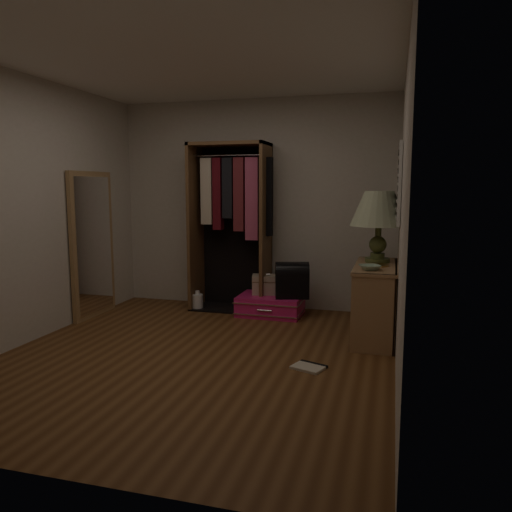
# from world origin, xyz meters

# --- Properties ---
(ground) EXTENTS (4.00, 4.00, 0.00)m
(ground) POSITION_xyz_m (0.00, 0.00, 0.00)
(ground) COLOR brown
(ground) RESTS_ON ground
(room_walls) EXTENTS (3.52, 4.02, 2.60)m
(room_walls) POSITION_xyz_m (0.08, 0.04, 1.50)
(room_walls) COLOR beige
(room_walls) RESTS_ON ground
(console_bookshelf) EXTENTS (0.42, 1.12, 0.75)m
(console_bookshelf) POSITION_xyz_m (1.54, 1.05, 0.39)
(console_bookshelf) COLOR #9F734D
(console_bookshelf) RESTS_ON ground
(open_wardrobe) EXTENTS (1.01, 0.50, 2.05)m
(open_wardrobe) POSITION_xyz_m (-0.21, 1.77, 1.22)
(open_wardrobe) COLOR brown
(open_wardrobe) RESTS_ON ground
(floor_mirror) EXTENTS (0.06, 0.80, 1.70)m
(floor_mirror) POSITION_xyz_m (-1.70, 1.00, 0.85)
(floor_mirror) COLOR #A17B4E
(floor_mirror) RESTS_ON ground
(pink_suitcase) EXTENTS (0.78, 0.57, 0.24)m
(pink_suitcase) POSITION_xyz_m (0.30, 1.60, 0.12)
(pink_suitcase) COLOR #D71A69
(pink_suitcase) RESTS_ON ground
(train_case) EXTENTS (0.39, 0.31, 0.25)m
(train_case) POSITION_xyz_m (0.23, 1.68, 0.35)
(train_case) COLOR tan
(train_case) RESTS_ON pink_suitcase
(black_bag) EXTENTS (0.44, 0.34, 0.42)m
(black_bag) POSITION_xyz_m (0.56, 1.57, 0.45)
(black_bag) COLOR black
(black_bag) RESTS_ON pink_suitcase
(table_lamp) EXTENTS (0.63, 0.63, 0.73)m
(table_lamp) POSITION_xyz_m (1.54, 1.20, 1.29)
(table_lamp) COLOR #485529
(table_lamp) RESTS_ON console_bookshelf
(brass_tray) EXTENTS (0.29, 0.29, 0.01)m
(brass_tray) POSITION_xyz_m (1.54, 0.95, 0.76)
(brass_tray) COLOR #AB8341
(brass_tray) RESTS_ON console_bookshelf
(ceramic_bowl) EXTENTS (0.26, 0.26, 0.05)m
(ceramic_bowl) POSITION_xyz_m (1.49, 0.67, 0.77)
(ceramic_bowl) COLOR #96B499
(ceramic_bowl) RESTS_ON console_bookshelf
(white_jug) EXTENTS (0.15, 0.15, 0.24)m
(white_jug) POSITION_xyz_m (-0.64, 1.60, 0.10)
(white_jug) COLOR white
(white_jug) RESTS_ON ground
(floor_book) EXTENTS (0.32, 0.29, 0.02)m
(floor_book) POSITION_xyz_m (1.05, -0.04, 0.01)
(floor_book) COLOR beige
(floor_book) RESTS_ON ground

